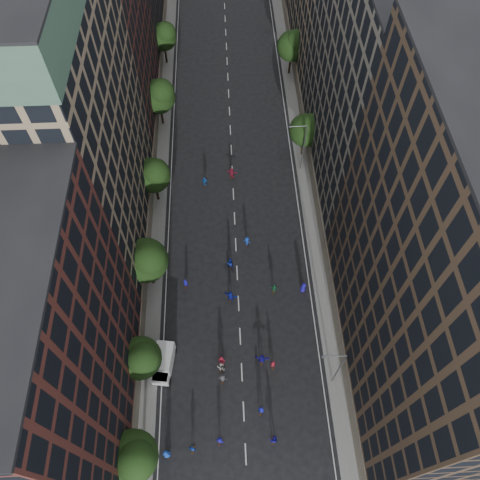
{
  "coord_description": "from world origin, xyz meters",
  "views": [
    {
      "loc": [
        -0.97,
        -3.21,
        55.49
      ],
      "look_at": [
        0.57,
        30.96,
        2.0
      ],
      "focal_mm": 35.0,
      "sensor_mm": 36.0,
      "label": 1
    }
  ],
  "objects": [
    {
      "name": "skater_16",
      "position": [
        -4.25,
        42.29,
        0.93
      ],
      "size": [
        1.17,
        0.75,
        1.85
      ],
      "primitive_type": "imported",
      "rotation": [
        0.0,
        0.0,
        2.85
      ],
      "color": "blue",
      "rests_on": "ground"
    },
    {
      "name": "tree_right_b",
      "position": [
        11.39,
        67.85,
        5.96
      ],
      "size": [
        5.2,
        5.2,
        8.83
      ],
      "color": "black",
      "rests_on": "ground"
    },
    {
      "name": "tree_left_2",
      "position": [
        -10.99,
        25.83,
        6.36
      ],
      "size": [
        5.6,
        5.6,
        9.45
      ],
      "color": "black",
      "rests_on": "ground"
    },
    {
      "name": "streetlamp_far",
      "position": [
        10.37,
        45.0,
        5.17
      ],
      "size": [
        2.64,
        0.22,
        9.06
      ],
      "color": "#595B60",
      "rests_on": "ground"
    },
    {
      "name": "streetlamp_near",
      "position": [
        10.37,
        12.0,
        5.17
      ],
      "size": [
        2.64,
        0.22,
        9.06
      ],
      "color": "#595B60",
      "rests_on": "ground"
    },
    {
      "name": "bldg_left_c",
      "position": [
        -19.0,
        58.0,
        14.0
      ],
      "size": [
        14.0,
        20.0,
        28.0
      ],
      "primitive_type": "cube",
      "color": "#542520",
      "rests_on": "ground"
    },
    {
      "name": "skater_3",
      "position": [
        -2.76,
        5.84,
        0.76
      ],
      "size": [
        1.11,
        0.86,
        1.51
      ],
      "primitive_type": "imported",
      "rotation": [
        0.0,
        0.0,
        2.8
      ],
      "color": "#18139E",
      "rests_on": "ground"
    },
    {
      "name": "skater_10",
      "position": [
        4.71,
        23.96,
        0.89
      ],
      "size": [
        1.13,
        0.75,
        1.79
      ],
      "primitive_type": "imported",
      "rotation": [
        0.0,
        0.0,
        2.81
      ],
      "color": "#227142",
      "rests_on": "ground"
    },
    {
      "name": "tree_left_1",
      "position": [
        -11.02,
        13.86,
        5.55
      ],
      "size": [
        4.8,
        4.8,
        8.21
      ],
      "color": "black",
      "rests_on": "ground"
    },
    {
      "name": "bldg_right_b",
      "position": [
        19.0,
        44.0,
        16.5
      ],
      "size": [
        14.0,
        28.0,
        33.0
      ],
      "primitive_type": "cube",
      "color": "#655E53",
      "rests_on": "ground"
    },
    {
      "name": "tree_left_4",
      "position": [
        -11.0,
        55.84,
        6.1
      ],
      "size": [
        5.4,
        5.4,
        9.08
      ],
      "color": "black",
      "rests_on": "ground"
    },
    {
      "name": "skater_14",
      "position": [
        -0.93,
        28.04,
        0.95
      ],
      "size": [
        0.93,
        0.73,
        1.9
      ],
      "primitive_type": "imported",
      "rotation": [
        0.0,
        0.0,
        3.13
      ],
      "color": "#13269B",
      "rests_on": "ground"
    },
    {
      "name": "skater_12",
      "position": [
        8.5,
        23.92,
        0.96
      ],
      "size": [
        1.1,
        0.91,
        1.92
      ],
      "primitive_type": "imported",
      "rotation": [
        0.0,
        0.0,
        3.52
      ],
      "color": "#1D14A8",
      "rests_on": "ground"
    },
    {
      "name": "skater_7",
      "position": [
        3.71,
        14.0,
        0.89
      ],
      "size": [
        0.65,
        0.43,
        1.77
      ],
      "primitive_type": "imported",
      "rotation": [
        0.0,
        0.0,
        3.15
      ],
      "color": "maroon",
      "rests_on": "ground"
    },
    {
      "name": "skater_11",
      "position": [
        -1.02,
        23.09,
        0.96
      ],
      "size": [
        1.85,
        1.26,
        1.92
      ],
      "primitive_type": "imported",
      "rotation": [
        0.0,
        0.0,
        2.71
      ],
      "color": "#131EA2",
      "rests_on": "ground"
    },
    {
      "name": "sidewalk_right",
      "position": [
        12.0,
        47.5,
        0.07
      ],
      "size": [
        4.0,
        105.0,
        0.15
      ],
      "primitive_type": "cube",
      "color": "slate",
      "rests_on": "ground"
    },
    {
      "name": "skater_9",
      "position": [
        -2.31,
        12.59,
        0.87
      ],
      "size": [
        1.25,
        0.89,
        1.75
      ],
      "primitive_type": "imported",
      "rotation": [
        0.0,
        0.0,
        2.91
      ],
      "color": "#3A393E",
      "rests_on": "ground"
    },
    {
      "name": "skater_4",
      "position": [
        -5.73,
        5.15,
        0.81
      ],
      "size": [
        1.02,
        0.62,
        1.62
      ],
      "primitive_type": "imported",
      "rotation": [
        0.0,
        0.0,
        2.89
      ],
      "color": "#1642B8",
      "rests_on": "ground"
    },
    {
      "name": "skater_1",
      "position": [
        1.97,
        8.82,
        0.97
      ],
      "size": [
        0.8,
        0.64,
        1.93
      ],
      "primitive_type": "imported",
      "rotation": [
        0.0,
        0.0,
        2.86
      ],
      "color": "#1519B0",
      "rests_on": "ground"
    },
    {
      "name": "skater_6",
      "position": [
        -2.37,
        14.73,
        0.9
      ],
      "size": [
        0.94,
        0.67,
        1.79
      ],
      "primitive_type": "imported",
      "rotation": [
        0.0,
        0.0,
        3.02
      ],
      "color": "#A71B31",
      "rests_on": "ground"
    },
    {
      "name": "tree_left_5",
      "position": [
        -11.02,
        71.86,
        5.68
      ],
      "size": [
        4.8,
        4.8,
        8.33
      ],
      "color": "black",
      "rests_on": "ground"
    },
    {
      "name": "skater_2",
      "position": [
        3.07,
        5.73,
        0.97
      ],
      "size": [
        0.98,
        0.78,
        1.93
      ],
      "primitive_type": "imported",
      "rotation": [
        0.0,
        0.0,
        3.09
      ],
      "color": "#15118D",
      "rests_on": "ground"
    },
    {
      "name": "tree_right_a",
      "position": [
        11.38,
        47.85,
        5.63
      ],
      "size": [
        5.0,
        5.0,
        8.39
      ],
      "color": "black",
      "rests_on": "ground"
    },
    {
      "name": "bldg_right_a",
      "position": [
        19.0,
        15.0,
        18.0
      ],
      "size": [
        14.0,
        30.0,
        36.0
      ],
      "primitive_type": "cube",
      "color": "#463425",
      "rests_on": "ground"
    },
    {
      "name": "skater_13",
      "position": [
        -6.85,
        25.32,
        0.83
      ],
      "size": [
        0.68,
        0.53,
        1.66
      ],
      "primitive_type": "imported",
      "rotation": [
        0.0,
        0.0,
        2.91
      ],
      "color": "#1917BB",
      "rests_on": "ground"
    },
    {
      "name": "tree_left_0",
      "position": [
        -11.01,
        3.85,
        5.96
      ],
      "size": [
        5.2,
        5.2,
        8.83
      ],
      "color": "black",
      "rests_on": "ground"
    },
    {
      "name": "ground",
      "position": [
        0.0,
        40.0,
        0.0
      ],
      "size": [
        240.0,
        240.0,
        0.0
      ],
      "primitive_type": "plane",
      "color": "black",
      "rests_on": "ground"
    },
    {
      "name": "skater_15",
      "position": [
        1.55,
        31.41,
        0.85
      ],
      "size": [
        1.26,
        1.03,
        1.71
      ],
      "primitive_type": "imported",
      "rotation": [
        0.0,
        0.0,
        2.72
      ],
      "color": "#143CA6",
      "rests_on": "ground"
    },
    {
      "name": "skater_17",
      "position": [
        -0.12,
        43.84,
        0.9
      ],
      "size": [
        1.76,
        0.99,
        1.81
      ],
      "primitive_type": "imported",
      "rotation": [
        0.0,
        0.0,
        2.85
      ],
      "color": "#A81C39",
      "rests_on": "ground"
    },
    {
      "name": "bldg_left_b",
      "position": [
        -19.0,
        35.0,
        17.0
      ],
      "size": [
        14.0,
        26.0,
        34.0
      ],
      "primitive_type": "cube",
      "color": "#897459",
      "rests_on": "ground"
    },
    {
      "name": "bldg_left_a",
      "position": [
        -19.0,
        11.0,
        15.0
      ],
      "size": [
        14.0,
        22.0,
        30.0
      ],
      "primitive_type": "cube",
      "color": "#542520",
      "rests_on": "ground"
    },
    {
      "name": "skater_8",
      "position": [
        -2.46,
        13.99,
        0.94
      ],
      "size": [
        0.98,
        0.8,
        1.88
      ],
      "primitive_type": "imported",
      "rotation": [
        0.0,
        0.0,
        3.05
      ],
      "color": "silver",
      "rests_on": "ground"
    },
    {
      "name": "skater_5",
      "position": [
        2.45,
        14.68,
        0.93
      ],
      "size": [
        1.79,
        0.8,
        1.86
      ],
      "primitive_type": "imported",
      "rotation": [
        0.0,
        0.0,
        2.99
      ],
      "color": "#1B1298",
      "rests_on": "ground"
    },
    {
      "name": "sidewalk_left",
      "position": [
        -12.0,
        47.5,
        0.07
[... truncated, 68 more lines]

